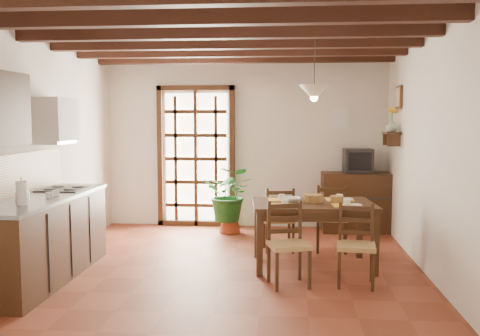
# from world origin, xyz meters

# --- Properties ---
(ground_plane) EXTENTS (5.00, 5.00, 0.00)m
(ground_plane) POSITION_xyz_m (0.00, 0.00, 0.00)
(ground_plane) COLOR brown
(room_shell) EXTENTS (4.52, 5.02, 2.81)m
(room_shell) POSITION_xyz_m (0.00, 0.00, 1.82)
(room_shell) COLOR silver
(room_shell) RESTS_ON ground_plane
(ceiling_beams) EXTENTS (4.50, 4.34, 0.20)m
(ceiling_beams) POSITION_xyz_m (0.00, 0.00, 2.69)
(ceiling_beams) COLOR black
(ceiling_beams) RESTS_ON room_shell
(french_door) EXTENTS (1.26, 0.11, 2.32)m
(french_door) POSITION_xyz_m (-0.80, 2.45, 1.18)
(french_door) COLOR white
(french_door) RESTS_ON ground_plane
(kitchen_counter) EXTENTS (0.64, 2.25, 1.38)m
(kitchen_counter) POSITION_xyz_m (-1.96, -0.60, 0.47)
(kitchen_counter) COLOR #321D10
(kitchen_counter) RESTS_ON ground_plane
(range_hood) EXTENTS (0.38, 0.60, 0.54)m
(range_hood) POSITION_xyz_m (-2.05, -0.05, 1.73)
(range_hood) COLOR white
(range_hood) RESTS_ON room_shell
(counter_items) EXTENTS (0.50, 1.43, 0.25)m
(counter_items) POSITION_xyz_m (-1.95, -0.51, 0.96)
(counter_items) COLOR black
(counter_items) RESTS_ON kitchen_counter
(dining_table) EXTENTS (1.49, 1.04, 0.77)m
(dining_table) POSITION_xyz_m (0.99, 0.19, 0.67)
(dining_table) COLOR #392212
(dining_table) RESTS_ON ground_plane
(chair_near_left) EXTENTS (0.50, 0.49, 0.88)m
(chair_near_left) POSITION_xyz_m (0.70, -0.57, 0.28)
(chair_near_left) COLOR #AB8648
(chair_near_left) RESTS_ON ground_plane
(chair_near_right) EXTENTS (0.43, 0.41, 0.85)m
(chair_near_right) POSITION_xyz_m (1.41, -0.50, 0.27)
(chair_near_right) COLOR #AB8648
(chair_near_right) RESTS_ON ground_plane
(chair_far_left) EXTENTS (0.45, 0.44, 0.86)m
(chair_far_left) POSITION_xyz_m (0.57, 0.88, 0.27)
(chair_far_left) COLOR #AB8648
(chair_far_left) RESTS_ON ground_plane
(chair_far_right) EXTENTS (0.44, 0.42, 0.90)m
(chair_far_right) POSITION_xyz_m (1.27, 0.94, 0.28)
(chair_far_right) COLOR #AB8648
(chair_far_right) RESTS_ON ground_plane
(table_setting) EXTENTS (1.03, 0.69, 0.10)m
(table_setting) POSITION_xyz_m (0.99, 0.19, 0.81)
(table_setting) COLOR yellow
(table_setting) RESTS_ON dining_table
(table_bowl) EXTENTS (0.26, 0.26, 0.05)m
(table_bowl) POSITION_xyz_m (0.73, 0.22, 0.80)
(table_bowl) COLOR white
(table_bowl) RESTS_ON dining_table
(sideboard) EXTENTS (1.10, 0.53, 0.92)m
(sideboard) POSITION_xyz_m (1.76, 2.23, 0.46)
(sideboard) COLOR #321D10
(sideboard) RESTS_ON ground_plane
(crt_tv) EXTENTS (0.44, 0.41, 0.37)m
(crt_tv) POSITION_xyz_m (1.76, 2.22, 1.11)
(crt_tv) COLOR black
(crt_tv) RESTS_ON sideboard
(fuse_box) EXTENTS (0.25, 0.03, 0.32)m
(fuse_box) POSITION_xyz_m (1.50, 2.48, 1.75)
(fuse_box) COLOR white
(fuse_box) RESTS_ON room_shell
(plant_pot) EXTENTS (0.33, 0.33, 0.20)m
(plant_pot) POSITION_xyz_m (-0.20, 1.94, 0.11)
(plant_pot) COLOR maroon
(plant_pot) RESTS_ON ground_plane
(potted_plant) EXTENTS (2.18, 1.94, 2.21)m
(potted_plant) POSITION_xyz_m (-0.20, 1.94, 0.57)
(potted_plant) COLOR #144C19
(potted_plant) RESTS_ON ground_plane
(wall_shelf) EXTENTS (0.20, 0.42, 0.20)m
(wall_shelf) POSITION_xyz_m (2.14, 1.60, 1.51)
(wall_shelf) COLOR #321D10
(wall_shelf) RESTS_ON room_shell
(shelf_vase) EXTENTS (0.15, 0.15, 0.15)m
(shelf_vase) POSITION_xyz_m (2.14, 1.60, 1.65)
(shelf_vase) COLOR #B2BFB2
(shelf_vase) RESTS_ON wall_shelf
(shelf_flowers) EXTENTS (0.14, 0.14, 0.36)m
(shelf_flowers) POSITION_xyz_m (2.14, 1.60, 1.86)
(shelf_flowers) COLOR yellow
(shelf_flowers) RESTS_ON shelf_vase
(framed_picture) EXTENTS (0.03, 0.32, 0.32)m
(framed_picture) POSITION_xyz_m (2.22, 1.60, 2.05)
(framed_picture) COLOR brown
(framed_picture) RESTS_ON room_shell
(pendant_lamp) EXTENTS (0.36, 0.36, 0.84)m
(pendant_lamp) POSITION_xyz_m (0.99, 0.29, 2.08)
(pendant_lamp) COLOR black
(pendant_lamp) RESTS_ON room_shell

